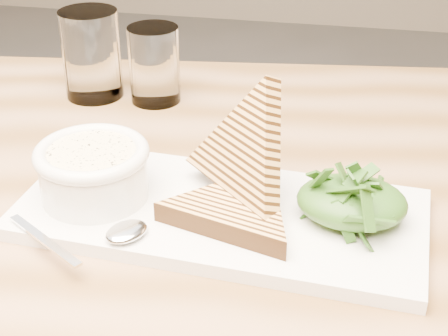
% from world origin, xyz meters
% --- Properties ---
extents(table_top, '(1.33, 0.97, 0.04)m').
position_xyz_m(table_top, '(-0.06, 0.06, 0.73)').
color(table_top, '#906845').
rests_on(table_top, ground).
extents(platter, '(0.42, 0.21, 0.01)m').
position_xyz_m(platter, '(0.09, 0.05, 0.75)').
color(platter, white).
rests_on(platter, table_top).
extents(soup_bowl, '(0.11, 0.11, 0.04)m').
position_xyz_m(soup_bowl, '(-0.05, 0.05, 0.78)').
color(soup_bowl, white).
rests_on(soup_bowl, platter).
extents(soup, '(0.09, 0.09, 0.01)m').
position_xyz_m(soup, '(-0.05, 0.05, 0.81)').
color(soup, beige).
rests_on(soup, soup_bowl).
extents(bowl_rim, '(0.12, 0.12, 0.01)m').
position_xyz_m(bowl_rim, '(-0.05, 0.05, 0.81)').
color(bowl_rim, white).
rests_on(bowl_rim, soup_bowl).
extents(sandwich_flat, '(0.20, 0.20, 0.02)m').
position_xyz_m(sandwich_flat, '(0.11, 0.03, 0.77)').
color(sandwich_flat, tan).
rests_on(sandwich_flat, platter).
extents(sandwich_lean, '(0.22, 0.22, 0.18)m').
position_xyz_m(sandwich_lean, '(0.10, 0.07, 0.81)').
color(sandwich_lean, tan).
rests_on(sandwich_lean, sandwich_flat).
extents(salad_base, '(0.11, 0.08, 0.04)m').
position_xyz_m(salad_base, '(0.21, 0.05, 0.78)').
color(salad_base, '#1B3C12').
rests_on(salad_base, platter).
extents(arugula_pile, '(0.11, 0.10, 0.05)m').
position_xyz_m(arugula_pile, '(0.21, 0.05, 0.79)').
color(arugula_pile, '#315E19').
rests_on(arugula_pile, platter).
extents(spoon_bowl, '(0.05, 0.05, 0.01)m').
position_xyz_m(spoon_bowl, '(0.01, -0.02, 0.77)').
color(spoon_bowl, silver).
rests_on(spoon_bowl, platter).
extents(spoon_handle, '(0.10, 0.07, 0.00)m').
position_xyz_m(spoon_handle, '(-0.06, -0.04, 0.77)').
color(spoon_handle, silver).
rests_on(spoon_handle, platter).
extents(glass_near, '(0.08, 0.08, 0.12)m').
position_xyz_m(glass_near, '(-0.15, 0.32, 0.81)').
color(glass_near, white).
rests_on(glass_near, table_top).
extents(glass_far, '(0.07, 0.07, 0.10)m').
position_xyz_m(glass_far, '(-0.06, 0.32, 0.80)').
color(glass_far, white).
rests_on(glass_far, table_top).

